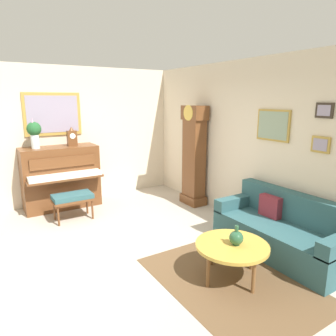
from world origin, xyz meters
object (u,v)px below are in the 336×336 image
(piano_bench, at_px, (73,198))
(flower_vase, at_px, (34,132))
(piano, at_px, (61,177))
(couch, at_px, (282,231))
(grandfather_clock, at_px, (194,158))
(mantel_clock, at_px, (72,137))
(green_jug, at_px, (236,238))
(coffee_table, at_px, (232,246))

(piano_bench, distance_m, flower_vase, 1.45)
(piano, distance_m, couch, 4.20)
(grandfather_clock, xyz_separation_m, mantel_clock, (-1.23, -2.10, 0.44))
(couch, xyz_separation_m, green_jug, (0.15, -1.04, 0.22))
(green_jug, bearing_deg, piano, -162.75)
(piano_bench, height_order, grandfather_clock, grandfather_clock)
(piano, distance_m, grandfather_clock, 2.69)
(piano_bench, bearing_deg, grandfather_clock, 79.50)
(piano, distance_m, mantel_clock, 0.83)
(coffee_table, height_order, mantel_clock, mantel_clock)
(mantel_clock, bearing_deg, piano, -90.56)
(piano, distance_m, coffee_table, 3.86)
(grandfather_clock, bearing_deg, piano_bench, -100.50)
(coffee_table, distance_m, flower_vase, 4.15)
(coffee_table, distance_m, mantel_clock, 3.91)
(coffee_table, bearing_deg, grandfather_clock, 153.13)
(piano_bench, bearing_deg, couch, 38.27)
(coffee_table, relative_size, green_jug, 3.67)
(piano, height_order, green_jug, piano)
(mantel_clock, bearing_deg, coffee_table, 13.10)
(couch, bearing_deg, coffee_table, -83.94)
(coffee_table, bearing_deg, piano, -163.05)
(grandfather_clock, relative_size, couch, 1.07)
(piano, height_order, flower_vase, flower_vase)
(piano, relative_size, green_jug, 6.00)
(grandfather_clock, distance_m, couch, 2.44)
(couch, bearing_deg, piano, -148.45)
(flower_vase, bearing_deg, green_jug, 22.92)
(piano, bearing_deg, couch, 31.55)
(mantel_clock, distance_m, green_jug, 3.92)
(couch, height_order, mantel_clock, mantel_clock)
(mantel_clock, bearing_deg, flower_vase, -90.04)
(piano_bench, xyz_separation_m, coffee_table, (2.89, 1.12, 0.01))
(mantel_clock, height_order, green_jug, mantel_clock)
(grandfather_clock, bearing_deg, couch, -4.26)
(piano, xyz_separation_m, green_jug, (3.72, 1.15, -0.09))
(piano, bearing_deg, coffee_table, 16.95)
(piano_bench, bearing_deg, flower_vase, -152.19)
(mantel_clock, bearing_deg, grandfather_clock, 59.70)
(couch, xyz_separation_m, mantel_clock, (-3.57, -1.93, 1.09))
(couch, relative_size, mantel_clock, 5.00)
(piano, bearing_deg, green_jug, 17.25)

